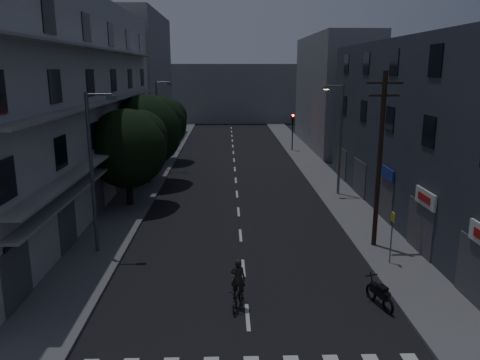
{
  "coord_description": "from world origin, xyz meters",
  "views": [
    {
      "loc": [
        -0.76,
        -14.11,
        9.23
      ],
      "look_at": [
        0.0,
        12.0,
        3.0
      ],
      "focal_mm": 35.0,
      "sensor_mm": 36.0,
      "label": 1
    }
  ],
  "objects_px": {
    "bus_stop_sign": "(392,228)",
    "motorcycle": "(380,295)",
    "cyclist": "(238,291)",
    "utility_pole": "(380,157)"
  },
  "relations": [
    {
      "from": "utility_pole",
      "to": "bus_stop_sign",
      "type": "xyz_separation_m",
      "value": [
        0.04,
        -2.37,
        -2.98
      ]
    },
    {
      "from": "bus_stop_sign",
      "to": "cyclist",
      "type": "height_order",
      "value": "bus_stop_sign"
    },
    {
      "from": "bus_stop_sign",
      "to": "motorcycle",
      "type": "bearing_deg",
      "value": -114.31
    },
    {
      "from": "utility_pole",
      "to": "motorcycle",
      "type": "xyz_separation_m",
      "value": [
        -1.71,
        -6.24,
        -4.39
      ]
    },
    {
      "from": "bus_stop_sign",
      "to": "motorcycle",
      "type": "height_order",
      "value": "bus_stop_sign"
    },
    {
      "from": "bus_stop_sign",
      "to": "motorcycle",
      "type": "relative_size",
      "value": 1.37
    },
    {
      "from": "bus_stop_sign",
      "to": "cyclist",
      "type": "bearing_deg",
      "value": -152.58
    },
    {
      "from": "motorcycle",
      "to": "cyclist",
      "type": "height_order",
      "value": "cyclist"
    },
    {
      "from": "cyclist",
      "to": "bus_stop_sign",
      "type": "bearing_deg",
      "value": 41.02
    },
    {
      "from": "motorcycle",
      "to": "cyclist",
      "type": "bearing_deg",
      "value": 164.33
    }
  ]
}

